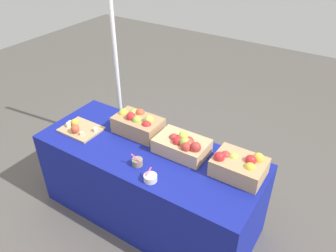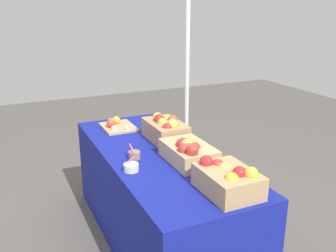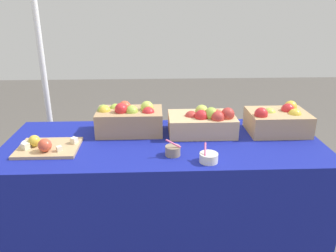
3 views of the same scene
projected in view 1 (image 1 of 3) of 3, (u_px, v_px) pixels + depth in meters
The scene contains 9 objects.
ground_plane at pixel (150, 213), 3.08m from camera, with size 10.00×10.00×0.00m, color #56514C.
table at pixel (149, 183), 2.88m from camera, with size 1.90×0.76×0.74m, color navy.
apple_crate_left at pixel (239, 166), 2.39m from camera, with size 0.37×0.28×0.19m.
apple_crate_middle at pixel (183, 145), 2.59m from camera, with size 0.42×0.27×0.18m.
apple_crate_right at pixel (138, 124), 2.83m from camera, with size 0.41×0.25×0.21m.
cutting_board_front at pixel (79, 128), 2.89m from camera, with size 0.34×0.27×0.09m.
sample_bowl_near at pixel (150, 178), 2.36m from camera, with size 0.10×0.10×0.10m.
sample_bowl_mid at pixel (137, 162), 2.50m from camera, with size 0.09×0.08×0.11m.
tent_pole at pixel (116, 66), 3.42m from camera, with size 0.04×0.04×2.01m, color white.
Camera 1 is at (1.29, -1.70, 2.38)m, focal length 35.28 mm.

